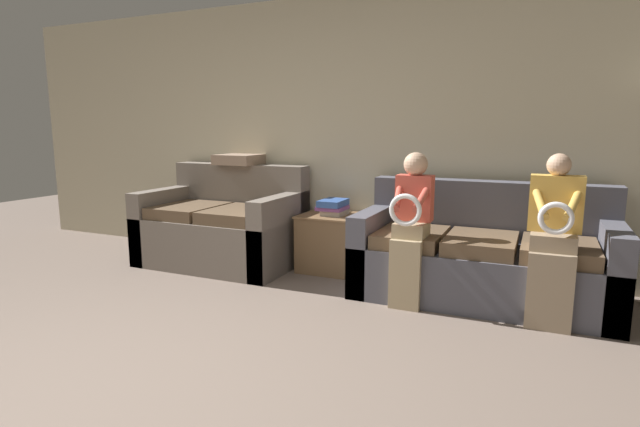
# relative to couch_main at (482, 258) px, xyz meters

# --- Properties ---
(ground_plane) EXTENTS (14.00, 14.00, 0.00)m
(ground_plane) POSITION_rel_couch_main_xyz_m (-1.47, -2.56, -0.32)
(ground_plane) COLOR #6B5B51
(wall_back) EXTENTS (7.86, 0.06, 2.55)m
(wall_back) POSITION_rel_couch_main_xyz_m (-1.47, 0.54, 0.96)
(wall_back) COLOR #BCB293
(wall_back) RESTS_ON ground_plane
(couch_main) EXTENTS (1.93, 0.90, 0.90)m
(couch_main) POSITION_rel_couch_main_xyz_m (0.00, 0.00, 0.00)
(couch_main) COLOR #4C4C56
(couch_main) RESTS_ON ground_plane
(couch_side) EXTENTS (1.49, 0.93, 0.96)m
(couch_side) POSITION_rel_couch_main_xyz_m (-2.45, 0.02, 0.03)
(couch_side) COLOR #70665B
(couch_side) RESTS_ON ground_plane
(child_left_seated) EXTENTS (0.27, 0.38, 1.15)m
(child_left_seated) POSITION_rel_couch_main_xyz_m (-0.48, -0.38, 0.33)
(child_left_seated) COLOR tan
(child_left_seated) RESTS_ON ground_plane
(child_right_seated) EXTENTS (0.34, 0.37, 1.16)m
(child_right_seated) POSITION_rel_couch_main_xyz_m (0.48, -0.38, 0.31)
(child_right_seated) COLOR gray
(child_right_seated) RESTS_ON ground_plane
(side_shelf) EXTENTS (0.60, 0.53, 0.53)m
(side_shelf) POSITION_rel_couch_main_xyz_m (-1.36, 0.22, -0.04)
(side_shelf) COLOR brown
(side_shelf) RESTS_ON ground_plane
(book_stack) EXTENTS (0.24, 0.31, 0.14)m
(book_stack) POSITION_rel_couch_main_xyz_m (-1.36, 0.22, 0.29)
(book_stack) COLOR gray
(book_stack) RESTS_ON side_shelf
(throw_pillow) EXTENTS (0.42, 0.42, 0.10)m
(throw_pillow) POSITION_rel_couch_main_xyz_m (-2.45, 0.34, 0.69)
(throw_pillow) COLOR gray
(throw_pillow) RESTS_ON couch_side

